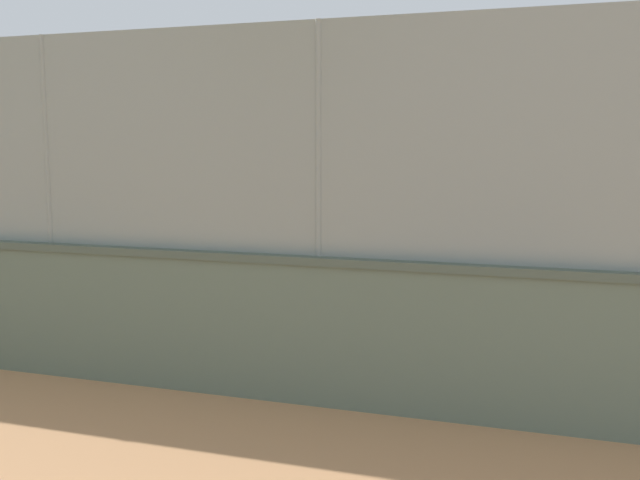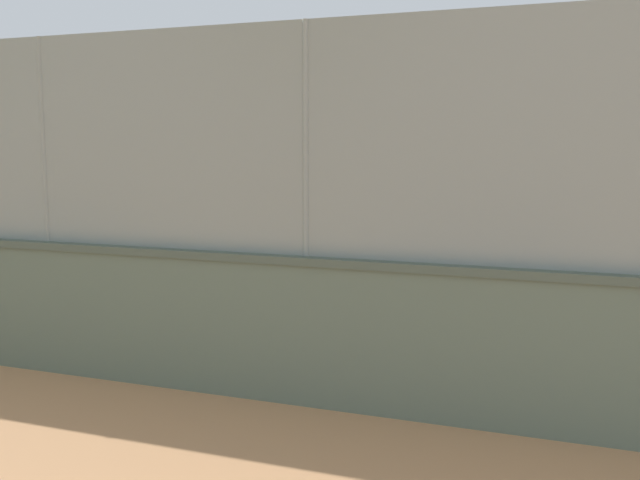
{
  "view_description": "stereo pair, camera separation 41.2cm",
  "coord_description": "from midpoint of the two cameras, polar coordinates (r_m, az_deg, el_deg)",
  "views": [
    {
      "loc": [
        -6.53,
        19.14,
        2.62
      ],
      "look_at": [
        -3.08,
        9.5,
        1.28
      ],
      "focal_mm": 40.8,
      "sensor_mm": 36.0,
      "label": 1
    },
    {
      "loc": [
        -6.92,
        18.99,
        2.62
      ],
      "look_at": [
        -3.08,
        9.5,
        1.28
      ],
      "focal_mm": 40.8,
      "sensor_mm": 36.0,
      "label": 2
    }
  ],
  "objects": [
    {
      "name": "ground_plane",
      "position": [
        20.38,
        2.55,
        0.07
      ],
      "size": [
        260.0,
        260.0,
        0.0
      ],
      "primitive_type": "plane",
      "color": "tan"
    },
    {
      "name": "sports_ball",
      "position": [
        10.19,
        -3.19,
        -7.11
      ],
      "size": [
        0.11,
        0.11,
        0.11
      ],
      "primitive_type": "sphere",
      "color": "#3399D8",
      "rests_on": "ground_plane"
    },
    {
      "name": "player_near_wall_returning",
      "position": [
        10.44,
        16.74,
        -1.93
      ],
      "size": [
        0.72,
        1.23,
        1.64
      ],
      "color": "black",
      "rests_on": "ground_plane"
    },
    {
      "name": "fence_panel_on_wall",
      "position": [
        8.79,
        -19.58,
        7.36
      ],
      "size": [
        32.03,
        0.86,
        2.3
      ],
      "color": "gray",
      "rests_on": "perimeter_wall"
    },
    {
      "name": "perimeter_wall",
      "position": [
        8.99,
        -19.05,
        -4.83
      ],
      "size": [
        32.62,
        1.14,
        1.52
      ],
      "color": "slate",
      "rests_on": "ground_plane"
    },
    {
      "name": "player_foreground_swinging",
      "position": [
        11.61,
        -1.13,
        -1.08
      ],
      "size": [
        0.82,
        1.1,
        1.52
      ],
      "color": "navy",
      "rests_on": "ground_plane"
    }
  ]
}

